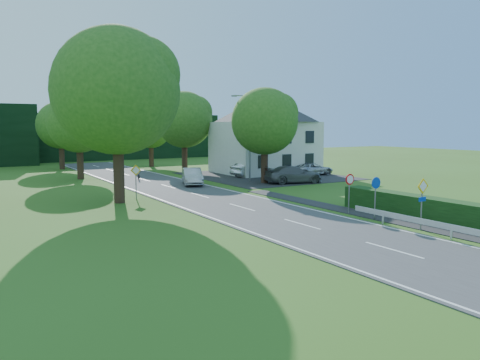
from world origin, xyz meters
TOP-DOWN VIEW (x-y plane):
  - road at (0.00, 20.00)m, footprint 7.00×80.00m
  - parking_pad at (12.00, 33.00)m, footprint 14.00×16.00m
  - line_edge_left at (-3.25, 20.00)m, footprint 0.12×80.00m
  - line_edge_right at (3.25, 20.00)m, footprint 0.12×80.00m
  - line_centre at (0.00, 20.00)m, footprint 0.12×80.00m
  - tree_main at (-6.00, 24.00)m, footprint 9.40×9.40m
  - tree_left_far at (-5.00, 40.00)m, footprint 7.00×7.00m
  - tree_right_far at (7.00, 42.00)m, footprint 7.40×7.40m
  - tree_left_back at (-4.50, 52.00)m, footprint 6.60×6.60m
  - tree_right_back at (6.00, 50.00)m, footprint 6.20×6.20m
  - tree_right_mid at (8.50, 28.00)m, footprint 7.00×7.00m
  - treeline_right at (8.00, 66.00)m, footprint 30.00×5.00m
  - house_white at (14.00, 36.00)m, footprint 10.60×8.40m
  - streetlight at (8.06, 30.00)m, footprint 2.03×0.18m
  - sign_priority_right at (4.30, 7.98)m, footprint 0.78×0.09m
  - sign_roundabout at (4.30, 10.98)m, footprint 0.64×0.08m
  - sign_speed_limit at (4.30, 12.97)m, footprint 0.64×0.11m
  - sign_priority_left at (-4.50, 24.98)m, footprint 0.78×0.09m
  - moving_car at (2.31, 30.12)m, footprint 2.95×4.66m
  - motorcycle at (-0.61, 35.70)m, footprint 1.06×1.80m
  - parked_car_silver_a at (10.59, 33.28)m, footprint 4.94×2.47m
  - parked_car_grey at (10.65, 26.50)m, footprint 5.62×3.25m
  - parked_car_silver_b at (16.78, 31.12)m, footprint 4.66×2.58m
  - parasol at (10.10, 34.05)m, footprint 2.44×2.46m

SIDE VIEW (x-z plane):
  - road at x=0.00m, z-range 0.00..0.04m
  - parking_pad at x=12.00m, z-range 0.00..0.04m
  - line_edge_left at x=-3.25m, z-range 0.04..0.05m
  - line_edge_right at x=3.25m, z-range 0.04..0.05m
  - line_centre at x=0.00m, z-range 0.04..0.05m
  - motorcycle at x=-0.61m, z-range 0.04..0.93m
  - parked_car_silver_b at x=16.78m, z-range 0.04..1.27m
  - moving_car at x=2.31m, z-range 0.04..1.49m
  - parked_car_grey at x=10.65m, z-range 0.04..1.57m
  - parked_car_silver_a at x=10.59m, z-range 0.04..1.59m
  - parasol at x=10.10m, z-range 0.04..1.79m
  - sign_roundabout at x=4.30m, z-range 0.49..2.86m
  - sign_priority_left at x=-4.50m, z-range 0.50..2.94m
  - sign_speed_limit at x=4.30m, z-range 0.58..2.95m
  - sign_priority_right at x=4.30m, z-range 0.50..3.09m
  - treeline_right at x=8.00m, z-range 0.00..7.00m
  - tree_right_back at x=6.00m, z-range 0.00..7.56m
  - tree_left_back at x=-4.50m, z-range 0.00..8.07m
  - tree_left_far at x=-5.00m, z-range 0.00..8.58m
  - tree_right_mid at x=8.50m, z-range 0.00..8.58m
  - house_white at x=14.00m, z-range 0.11..8.71m
  - streetlight at x=8.06m, z-range 0.46..8.46m
  - tree_right_far at x=7.00m, z-range 0.00..9.09m
  - tree_main at x=-6.00m, z-range 0.00..11.64m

